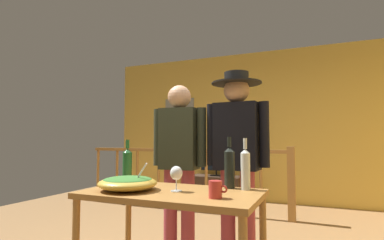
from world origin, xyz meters
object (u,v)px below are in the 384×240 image
at_px(wine_bottle_clear, 245,168).
at_px(wine_glass, 176,174).
at_px(stair_railing, 208,172).
at_px(flat_screen_tv, 216,162).
at_px(salad_bowl, 128,182).
at_px(wine_bottle_dark, 230,167).
at_px(serving_table, 172,203).
at_px(wine_bottle_green, 127,165).
at_px(person_standing_right, 237,148).
at_px(mug_red, 216,189).
at_px(person_standing_left, 179,155).
at_px(tv_console, 216,189).
at_px(framed_picture, 180,110).

bearing_deg(wine_bottle_clear, wine_glass, -148.69).
relative_size(stair_railing, flat_screen_tv, 6.30).
bearing_deg(salad_bowl, wine_bottle_dark, 30.08).
distance_m(serving_table, wine_bottle_dark, 0.50).
xyz_separation_m(wine_glass, wine_bottle_green, (-0.57, 0.23, 0.03)).
height_order(wine_glass, person_standing_right, person_standing_right).
height_order(mug_red, person_standing_left, person_standing_left).
xyz_separation_m(flat_screen_tv, wine_bottle_dark, (1.10, -2.97, 0.20)).
distance_m(flat_screen_tv, wine_bottle_green, 3.04).
bearing_deg(wine_bottle_green, tv_console, 94.10).
height_order(serving_table, wine_glass, wine_glass).
bearing_deg(person_standing_left, person_standing_right, 176.79).
distance_m(salad_bowl, wine_glass, 0.36).
bearing_deg(tv_console, stair_railing, -80.48).
bearing_deg(wine_bottle_clear, tv_console, 111.99).
relative_size(person_standing_left, person_standing_right, 0.95).
height_order(serving_table, person_standing_right, person_standing_right).
height_order(wine_bottle_clear, mug_red, wine_bottle_clear).
bearing_deg(serving_table, wine_bottle_clear, 28.54).
relative_size(flat_screen_tv, mug_red, 4.49).
bearing_deg(mug_red, wine_bottle_clear, 75.23).
xyz_separation_m(tv_console, mug_red, (1.12, -3.40, 0.58)).
relative_size(wine_bottle_clear, wine_bottle_green, 1.03).
relative_size(stair_railing, wine_bottle_clear, 9.15).
height_order(framed_picture, salad_bowl, framed_picture).
height_order(flat_screen_tv, wine_bottle_dark, wine_bottle_dark).
bearing_deg(person_standing_left, wine_glass, 110.62).
bearing_deg(stair_railing, wine_bottle_dark, -66.26).
bearing_deg(person_standing_right, wine_bottle_green, 34.66).
distance_m(wine_bottle_dark, person_standing_left, 0.77).
distance_m(framed_picture, wine_glass, 4.02).
bearing_deg(flat_screen_tv, wine_glass, -76.35).
relative_size(tv_console, wine_bottle_dark, 2.36).
xyz_separation_m(stair_railing, serving_table, (0.61, -2.45, 0.04)).
distance_m(tv_console, serving_table, 3.39).
xyz_separation_m(stair_railing, person_standing_left, (0.33, -1.73, 0.34)).
relative_size(mug_red, person_standing_left, 0.07).
distance_m(wine_bottle_green, person_standing_right, 0.97).
distance_m(tv_console, wine_bottle_green, 3.14).
relative_size(stair_railing, salad_bowl, 8.13).
xyz_separation_m(framed_picture, person_standing_right, (1.91, -2.84, -0.66)).
bearing_deg(tv_console, serving_table, -77.04).
distance_m(stair_railing, person_standing_left, 1.79).
bearing_deg(salad_bowl, person_standing_left, 88.72).
height_order(serving_table, salad_bowl, salad_bowl).
bearing_deg(wine_bottle_clear, salad_bowl, -155.30).
height_order(wine_bottle_clear, wine_bottle_green, wine_bottle_clear).
xyz_separation_m(serving_table, mug_red, (0.37, -0.13, 0.14)).
height_order(wine_bottle_green, mug_red, wine_bottle_green).
distance_m(flat_screen_tv, person_standing_right, 2.75).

